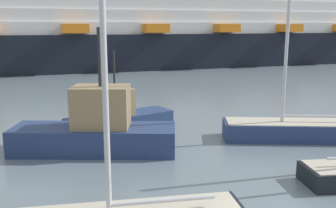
{
  "coord_description": "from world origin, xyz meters",
  "views": [
    {
      "loc": [
        -6.42,
        -8.52,
        6.11
      ],
      "look_at": [
        0.0,
        12.57,
        1.55
      ],
      "focal_mm": 40.72,
      "sensor_mm": 36.0,
      "label": 1
    }
  ],
  "objects_px": {
    "cruise_ship": "(175,29)",
    "fishing_boat_1": "(96,130)",
    "sailboat_0": "(292,127)",
    "channel_buoy_0": "(106,110)",
    "fishing_boat_3": "(119,117)"
  },
  "relations": [
    {
      "from": "fishing_boat_3",
      "to": "cruise_ship",
      "type": "xyz_separation_m",
      "value": [
        14.82,
        34.9,
        4.8
      ]
    },
    {
      "from": "sailboat_0",
      "to": "channel_buoy_0",
      "type": "xyz_separation_m",
      "value": [
        -8.9,
        8.73,
        -0.32
      ]
    },
    {
      "from": "fishing_boat_3",
      "to": "cruise_ship",
      "type": "relative_size",
      "value": 0.07
    },
    {
      "from": "fishing_boat_3",
      "to": "cruise_ship",
      "type": "distance_m",
      "value": 38.22
    },
    {
      "from": "sailboat_0",
      "to": "channel_buoy_0",
      "type": "distance_m",
      "value": 12.47
    },
    {
      "from": "fishing_boat_1",
      "to": "channel_buoy_0",
      "type": "distance_m",
      "value": 7.89
    },
    {
      "from": "sailboat_0",
      "to": "fishing_boat_3",
      "type": "height_order",
      "value": "sailboat_0"
    },
    {
      "from": "fishing_boat_1",
      "to": "fishing_boat_3",
      "type": "xyz_separation_m",
      "value": [
        1.7,
        3.43,
        -0.28
      ]
    },
    {
      "from": "sailboat_0",
      "to": "fishing_boat_1",
      "type": "distance_m",
      "value": 10.5
    },
    {
      "from": "cruise_ship",
      "to": "fishing_boat_1",
      "type": "bearing_deg",
      "value": -114.96
    },
    {
      "from": "fishing_boat_3",
      "to": "channel_buoy_0",
      "type": "height_order",
      "value": "fishing_boat_3"
    },
    {
      "from": "fishing_boat_3",
      "to": "fishing_boat_1",
      "type": "bearing_deg",
      "value": 45.89
    },
    {
      "from": "sailboat_0",
      "to": "channel_buoy_0",
      "type": "height_order",
      "value": "sailboat_0"
    },
    {
      "from": "fishing_boat_1",
      "to": "sailboat_0",
      "type": "bearing_deg",
      "value": 12.09
    },
    {
      "from": "sailboat_0",
      "to": "fishing_boat_1",
      "type": "height_order",
      "value": "sailboat_0"
    }
  ]
}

